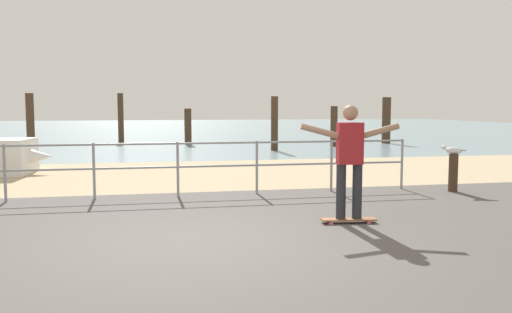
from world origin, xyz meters
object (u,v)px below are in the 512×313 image
skateboard (349,220)px  bollard_short (453,173)px  skateboarder (350,155)px  seagull (453,150)px

skateboard → bollard_short: 3.89m
bollard_short → skateboarder: bearing=-143.1°
skateboarder → seagull: 3.88m
skateboard → bollard_short: bollard_short is taller
skateboard → skateboarder: (-0.00, -0.00, 0.95)m
seagull → skateboard: bearing=-142.9°
skateboard → bollard_short: bearing=36.9°
skateboard → skateboarder: size_ratio=0.50×
bollard_short → seagull: bearing=154.6°
skateboard → bollard_short: (3.11, 2.33, 0.32)m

